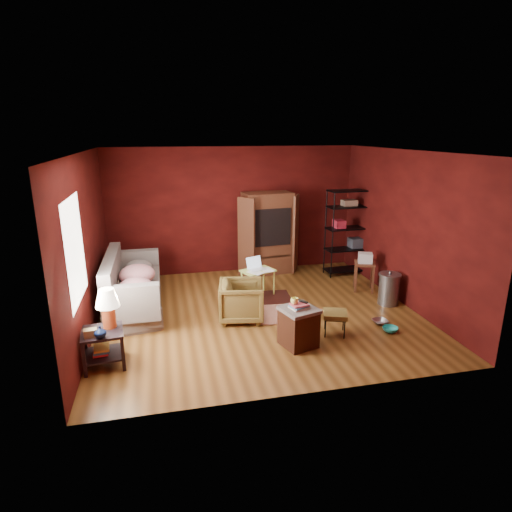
{
  "coord_description": "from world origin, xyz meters",
  "views": [
    {
      "loc": [
        -1.59,
        -6.84,
        3.12
      ],
      "look_at": [
        0.0,
        0.2,
        1.0
      ],
      "focal_mm": 30.0,
      "sensor_mm": 36.0,
      "label": 1
    }
  ],
  "objects_px": {
    "sofa": "(130,290)",
    "side_table": "(105,320)",
    "hamper": "(299,326)",
    "tv_armoire": "(268,232)",
    "armchair": "(242,299)",
    "laptop_desk": "(258,273)",
    "wire_shelving": "(348,229)"
  },
  "relations": [
    {
      "from": "sofa",
      "to": "side_table",
      "type": "bearing_deg",
      "value": 164.21
    },
    {
      "from": "side_table",
      "to": "hamper",
      "type": "height_order",
      "value": "side_table"
    },
    {
      "from": "side_table",
      "to": "sofa",
      "type": "bearing_deg",
      "value": 83.17
    },
    {
      "from": "sofa",
      "to": "tv_armoire",
      "type": "bearing_deg",
      "value": -70.47
    },
    {
      "from": "armchair",
      "to": "tv_armoire",
      "type": "bearing_deg",
      "value": -13.76
    },
    {
      "from": "armchair",
      "to": "hamper",
      "type": "relative_size",
      "value": 1.08
    },
    {
      "from": "hamper",
      "to": "sofa",
      "type": "bearing_deg",
      "value": 143.25
    },
    {
      "from": "laptop_desk",
      "to": "wire_shelving",
      "type": "distance_m",
      "value": 2.47
    },
    {
      "from": "sofa",
      "to": "laptop_desk",
      "type": "distance_m",
      "value": 2.4
    },
    {
      "from": "laptop_desk",
      "to": "wire_shelving",
      "type": "height_order",
      "value": "wire_shelving"
    },
    {
      "from": "sofa",
      "to": "side_table",
      "type": "xyz_separation_m",
      "value": [
        -0.21,
        -1.78,
        0.25
      ]
    },
    {
      "from": "tv_armoire",
      "to": "wire_shelving",
      "type": "xyz_separation_m",
      "value": [
        1.71,
        -0.49,
        0.09
      ]
    },
    {
      "from": "laptop_desk",
      "to": "side_table",
      "type": "bearing_deg",
      "value": -164.02
    },
    {
      "from": "sofa",
      "to": "armchair",
      "type": "bearing_deg",
      "value": -121.66
    },
    {
      "from": "hamper",
      "to": "armchair",
      "type": "bearing_deg",
      "value": 120.69
    },
    {
      "from": "tv_armoire",
      "to": "armchair",
      "type": "bearing_deg",
      "value": -120.38
    },
    {
      "from": "armchair",
      "to": "tv_armoire",
      "type": "relative_size",
      "value": 0.41
    },
    {
      "from": "hamper",
      "to": "wire_shelving",
      "type": "bearing_deg",
      "value": 54.75
    },
    {
      "from": "laptop_desk",
      "to": "sofa",
      "type": "bearing_deg",
      "value": 164.06
    },
    {
      "from": "hamper",
      "to": "tv_armoire",
      "type": "bearing_deg",
      "value": 83.41
    },
    {
      "from": "side_table",
      "to": "laptop_desk",
      "type": "xyz_separation_m",
      "value": [
        2.6,
        2.03,
        -0.18
      ]
    },
    {
      "from": "laptop_desk",
      "to": "wire_shelving",
      "type": "bearing_deg",
      "value": -1.3
    },
    {
      "from": "tv_armoire",
      "to": "wire_shelving",
      "type": "distance_m",
      "value": 1.78
    },
    {
      "from": "hamper",
      "to": "wire_shelving",
      "type": "xyz_separation_m",
      "value": [
        2.11,
        2.98,
        0.73
      ]
    },
    {
      "from": "side_table",
      "to": "laptop_desk",
      "type": "distance_m",
      "value": 3.3
    },
    {
      "from": "hamper",
      "to": "laptop_desk",
      "type": "height_order",
      "value": "laptop_desk"
    },
    {
      "from": "sofa",
      "to": "side_table",
      "type": "distance_m",
      "value": 1.81
    },
    {
      "from": "armchair",
      "to": "side_table",
      "type": "relative_size",
      "value": 0.7
    },
    {
      "from": "side_table",
      "to": "laptop_desk",
      "type": "bearing_deg",
      "value": 37.97
    },
    {
      "from": "hamper",
      "to": "laptop_desk",
      "type": "bearing_deg",
      "value": 93.61
    },
    {
      "from": "sofa",
      "to": "side_table",
      "type": "relative_size",
      "value": 1.89
    },
    {
      "from": "side_table",
      "to": "tv_armoire",
      "type": "distance_m",
      "value": 4.61
    }
  ]
}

